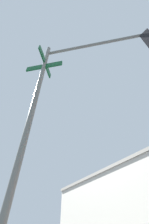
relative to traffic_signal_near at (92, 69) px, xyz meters
name	(u,v)px	position (x,y,z in m)	size (l,w,h in m)	color
traffic_signal_near	(92,69)	(0.00, 0.00, 0.00)	(2.97, 2.65, 6.42)	slate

